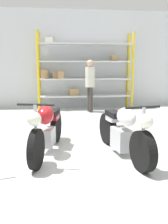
# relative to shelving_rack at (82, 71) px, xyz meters

# --- Properties ---
(ground_plane) EXTENTS (30.00, 30.00, 0.00)m
(ground_plane) POSITION_rel_shelving_rack_xyz_m (-0.50, -4.95, -1.39)
(ground_plane) COLOR silver
(back_wall) EXTENTS (30.00, 0.08, 3.60)m
(back_wall) POSITION_rel_shelving_rack_xyz_m (-0.50, 0.36, 0.41)
(back_wall) COLOR silver
(back_wall) RESTS_ON ground_plane
(shelving_rack) EXTENTS (3.49, 0.63, 2.76)m
(shelving_rack) POSITION_rel_shelving_rack_xyz_m (0.00, 0.00, 0.00)
(shelving_rack) COLOR yellow
(shelving_rack) RESTS_ON ground_plane
(motorcycle_red) EXTENTS (0.72, 2.03, 1.02)m
(motorcycle_red) POSITION_rel_shelving_rack_xyz_m (-1.21, -4.84, -0.91)
(motorcycle_red) COLOR black
(motorcycle_red) RESTS_ON ground_plane
(motorcycle_white) EXTENTS (0.60, 2.06, 0.99)m
(motorcycle_white) POSITION_rel_shelving_rack_xyz_m (0.12, -5.10, -0.96)
(motorcycle_white) COLOR black
(motorcycle_white) RESTS_ON ground_plane
(person_browsing) EXTENTS (0.37, 0.37, 1.77)m
(person_browsing) POSITION_rel_shelving_rack_xyz_m (0.18, -0.79, -0.34)
(person_browsing) COLOR #38332D
(person_browsing) RESTS_ON ground_plane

